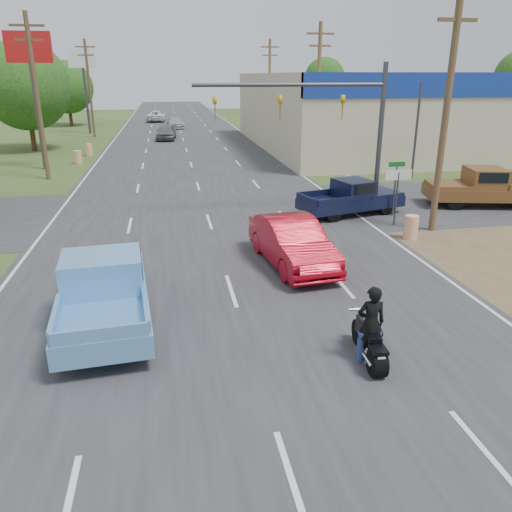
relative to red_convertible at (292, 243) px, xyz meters
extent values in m
plane|color=#32431B|center=(-2.43, -9.92, -0.84)|extent=(200.00, 200.00, 0.00)
cube|color=#2D2D30|center=(-2.43, 30.08, -0.83)|extent=(15.00, 180.00, 0.02)
cube|color=#2D2D30|center=(-2.43, 8.08, -0.83)|extent=(120.00, 10.00, 0.02)
cube|color=brown|center=(8.57, 0.08, -0.83)|extent=(8.00, 18.00, 0.01)
cube|color=#B7A88C|center=(29.57, 30.08, 2.46)|extent=(50.00, 28.00, 6.60)
cylinder|color=#4C3823|center=(7.07, 3.08, 4.16)|extent=(0.28, 0.28, 10.00)
cube|color=#4C3823|center=(7.07, 3.08, 7.56)|extent=(1.60, 0.14, 0.14)
cylinder|color=#4C3823|center=(7.07, 21.08, 4.16)|extent=(0.28, 0.28, 10.00)
cube|color=#4C3823|center=(7.07, 21.08, 8.36)|extent=(2.00, 0.14, 0.14)
cube|color=#4C3823|center=(7.07, 21.08, 7.56)|extent=(1.60, 0.14, 0.14)
cylinder|color=#4C3823|center=(7.07, 39.08, 4.16)|extent=(0.28, 0.28, 10.00)
cube|color=#4C3823|center=(7.07, 39.08, 8.36)|extent=(2.00, 0.14, 0.14)
cube|color=#4C3823|center=(7.07, 39.08, 7.56)|extent=(1.60, 0.14, 0.14)
cylinder|color=#4C3823|center=(-11.93, 18.08, 4.16)|extent=(0.28, 0.28, 10.00)
cube|color=#4C3823|center=(-11.93, 18.08, 8.36)|extent=(2.00, 0.14, 0.14)
cube|color=#4C3823|center=(-11.93, 18.08, 7.56)|extent=(1.60, 0.14, 0.14)
cylinder|color=#4C3823|center=(-11.93, 42.08, 4.16)|extent=(0.28, 0.28, 10.00)
cube|color=#4C3823|center=(-11.93, 42.08, 8.36)|extent=(2.00, 0.14, 0.14)
cube|color=#4C3823|center=(-11.93, 42.08, 7.56)|extent=(1.60, 0.14, 0.14)
cylinder|color=#422D19|center=(-15.93, 32.08, 0.78)|extent=(0.44, 0.44, 3.24)
sphere|color=#164313|center=(-15.93, 32.08, 4.74)|extent=(7.56, 7.56, 7.56)
cylinder|color=#422D19|center=(-16.63, 56.08, 0.60)|extent=(0.44, 0.44, 2.88)
sphere|color=#164313|center=(-16.63, 56.08, 4.12)|extent=(6.72, 6.72, 6.72)
cylinder|color=#422D19|center=(27.57, 85.08, 0.87)|extent=(0.44, 0.44, 3.42)
sphere|color=#164313|center=(27.57, 85.08, 5.05)|extent=(7.98, 7.98, 7.98)
cylinder|color=#422D19|center=(-32.43, 85.08, 1.05)|extent=(0.44, 0.44, 3.78)
sphere|color=#164313|center=(-32.43, 85.08, 5.67)|extent=(8.82, 8.82, 8.82)
cylinder|color=orange|center=(5.57, 2.08, -0.34)|extent=(0.56, 0.56, 1.00)
cylinder|color=orange|center=(5.97, 10.58, -0.34)|extent=(0.56, 0.56, 1.00)
cylinder|color=orange|center=(-10.93, 24.08, -0.34)|extent=(0.56, 0.56, 1.00)
cylinder|color=orange|center=(-10.63, 28.08, -0.34)|extent=(0.56, 0.56, 1.00)
cylinder|color=#3F3F44|center=(-12.93, 22.08, 3.66)|extent=(0.30, 0.30, 9.00)
cube|color=#B21414|center=(-12.93, 22.08, 7.36)|extent=(3.00, 0.35, 2.00)
cylinder|color=#3F3F44|center=(-12.93, 46.08, 3.66)|extent=(0.30, 0.30, 9.00)
cube|color=white|center=(-12.93, 46.08, 7.36)|extent=(3.00, 0.35, 2.00)
cylinder|color=#3F3F44|center=(5.77, 4.08, 0.36)|extent=(0.08, 0.08, 2.40)
cube|color=white|center=(5.77, 4.08, 1.46)|extent=(1.20, 0.05, 0.45)
cylinder|color=#3F3F44|center=(6.37, 5.58, 0.36)|extent=(0.08, 0.08, 2.40)
cube|color=#0C591E|center=(6.37, 5.58, 1.66)|extent=(0.80, 0.04, 0.22)
cylinder|color=#3F3F44|center=(6.07, 7.08, 2.66)|extent=(0.24, 0.24, 7.00)
cylinder|color=#3F3F44|center=(1.57, 7.08, 5.16)|extent=(9.00, 0.18, 0.18)
imported|color=gold|center=(4.07, 7.08, 4.71)|extent=(0.18, 0.40, 1.10)
imported|color=gold|center=(1.07, 7.08, 4.71)|extent=(0.18, 0.40, 1.10)
imported|color=gold|center=(-1.93, 7.08, 4.71)|extent=(0.18, 0.40, 1.10)
imported|color=#A60717|center=(0.00, 0.00, 0.00)|extent=(2.38, 5.27, 1.68)
cylinder|color=black|center=(0.21, -7.16, -0.51)|extent=(0.35, 0.67, 0.65)
cylinder|color=black|center=(0.29, -5.73, -0.51)|extent=(0.16, 0.66, 0.65)
cube|color=black|center=(0.25, -6.42, -0.22)|extent=(0.28, 1.20, 0.30)
cube|color=black|center=(0.26, -6.17, -0.03)|extent=(0.29, 0.56, 0.22)
cube|color=black|center=(0.23, -6.72, -0.07)|extent=(0.33, 0.56, 0.10)
cylinder|color=white|center=(0.28, -5.87, 0.20)|extent=(0.65, 0.09, 0.05)
cube|color=white|center=(0.19, -7.38, -0.29)|extent=(0.18, 0.03, 0.12)
imported|color=black|center=(0.24, -6.57, 0.08)|extent=(0.69, 0.48, 1.83)
cylinder|color=black|center=(-7.14, -1.79, -0.39)|extent=(0.41, 0.92, 0.89)
cylinder|color=black|center=(-5.27, -1.63, -0.39)|extent=(0.41, 0.92, 0.89)
cylinder|color=black|center=(-6.85, -5.26, -0.39)|extent=(0.41, 0.92, 0.89)
cylinder|color=black|center=(-4.98, -5.10, -0.39)|extent=(0.41, 0.92, 0.89)
cube|color=#65A1DA|center=(-6.06, -3.44, -0.15)|extent=(2.72, 5.98, 0.58)
cube|color=#65A1DA|center=(-6.21, -1.71, 0.22)|extent=(2.30, 2.38, 0.20)
cube|color=#65A1DA|center=(-6.07, -3.33, 0.61)|extent=(2.20, 1.91, 0.95)
cube|color=black|center=(-6.07, -3.33, 0.78)|extent=(2.21, 1.57, 0.50)
cube|color=#65A1DA|center=(-5.82, -6.28, 0.30)|extent=(2.06, 0.26, 0.34)
cylinder|color=black|center=(5.74, 7.46, -0.45)|extent=(0.83, 0.49, 0.78)
cylinder|color=black|center=(6.17, 5.88, -0.45)|extent=(0.83, 0.49, 0.78)
cylinder|color=black|center=(2.79, 6.67, -0.45)|extent=(0.83, 0.49, 0.78)
cylinder|color=black|center=(3.22, 5.08, -0.45)|extent=(0.83, 0.49, 0.78)
cube|color=black|center=(4.48, 6.27, -0.23)|extent=(5.43, 3.22, 0.51)
cube|color=black|center=(5.96, 6.67, 0.09)|extent=(2.35, 2.30, 0.18)
cube|color=black|center=(4.58, 6.30, 0.43)|extent=(1.94, 2.14, 0.83)
cube|color=black|center=(4.58, 6.30, 0.58)|extent=(1.66, 2.10, 0.44)
cube|color=black|center=(2.07, 5.62, 0.16)|extent=(0.55, 1.76, 0.29)
cylinder|color=black|center=(9.98, 6.15, -0.38)|extent=(0.97, 0.54, 0.91)
cylinder|color=black|center=(10.41, 8.01, -0.38)|extent=(0.97, 0.54, 0.91)
cylinder|color=black|center=(13.88, 7.21, -0.38)|extent=(0.97, 0.54, 0.91)
cube|color=brown|center=(11.93, 6.68, -0.13)|extent=(6.29, 3.56, 0.59)
cube|color=brown|center=(10.20, 7.08, 0.24)|extent=(2.68, 2.62, 0.21)
cube|color=brown|center=(11.81, 6.71, 0.64)|extent=(2.20, 2.44, 0.97)
cube|color=black|center=(11.81, 6.71, 0.81)|extent=(1.87, 2.41, 0.51)
imported|color=slate|center=(-4.15, 38.28, -0.04)|extent=(2.32, 4.85, 1.60)
imported|color=#B1B2B6|center=(-2.93, 50.73, -0.14)|extent=(2.34, 4.97, 1.40)
imported|color=silver|center=(-5.43, 60.87, -0.08)|extent=(2.79, 5.57, 1.52)
camera|label=1|loc=(-4.16, -16.24, 5.56)|focal=35.00mm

